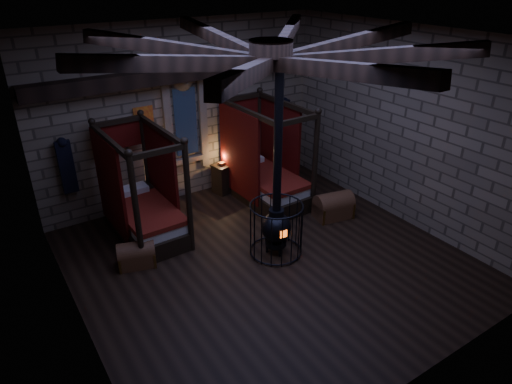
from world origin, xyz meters
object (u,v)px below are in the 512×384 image
trunk_right (333,206)px  trunk_left (137,255)px  bed_left (144,210)px  bed_right (265,177)px  stove (276,225)px

trunk_right → trunk_left: bearing=-177.6°
bed_left → bed_right: bearing=-2.4°
bed_right → stove: 2.37m
bed_left → bed_right: 3.06m
bed_left → stove: size_ratio=0.57×
bed_right → trunk_right: bed_right is taller
trunk_left → trunk_right: 4.48m
bed_left → trunk_left: 1.23m
bed_left → trunk_left: bearing=-120.4°
trunk_left → trunk_right: size_ratio=0.85×
bed_left → trunk_right: bed_left is taller
bed_right → stove: bearing=-120.2°
bed_left → trunk_left: bed_left is taller
trunk_left → stove: stove is taller
trunk_left → trunk_right: trunk_right is taller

